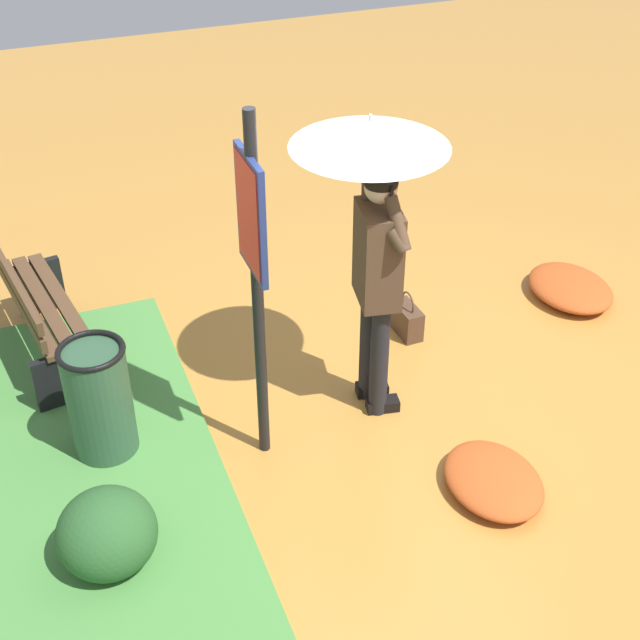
{
  "coord_description": "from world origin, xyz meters",
  "views": [
    {
      "loc": [
        -4.09,
        2.17,
        3.96
      ],
      "look_at": [
        0.1,
        0.57,
        0.85
      ],
      "focal_mm": 49.88,
      "sensor_mm": 36.0,
      "label": 1
    }
  ],
  "objects_px": {
    "trash_bin": "(100,402)",
    "handbag": "(407,320)",
    "park_bench": "(40,311)",
    "info_sign_post": "(254,256)",
    "person_with_umbrella": "(373,195)"
  },
  "relations": [
    {
      "from": "trash_bin",
      "to": "handbag",
      "type": "bearing_deg",
      "value": -77.85
    },
    {
      "from": "handbag",
      "to": "trash_bin",
      "type": "bearing_deg",
      "value": 102.15
    },
    {
      "from": "info_sign_post",
      "to": "handbag",
      "type": "height_order",
      "value": "info_sign_post"
    },
    {
      "from": "handbag",
      "to": "trash_bin",
      "type": "relative_size",
      "value": 0.44
    },
    {
      "from": "handbag",
      "to": "park_bench",
      "type": "bearing_deg",
      "value": 75.34
    },
    {
      "from": "info_sign_post",
      "to": "trash_bin",
      "type": "xyz_separation_m",
      "value": [
        0.32,
        0.94,
        -1.03
      ]
    },
    {
      "from": "person_with_umbrella",
      "to": "info_sign_post",
      "type": "xyz_separation_m",
      "value": [
        -0.25,
        0.83,
        -0.11
      ]
    },
    {
      "from": "info_sign_post",
      "to": "park_bench",
      "type": "xyz_separation_m",
      "value": [
        1.5,
        1.18,
        -1.04
      ]
    },
    {
      "from": "person_with_umbrella",
      "to": "park_bench",
      "type": "distance_m",
      "value": 2.63
    },
    {
      "from": "handbag",
      "to": "park_bench",
      "type": "height_order",
      "value": "park_bench"
    },
    {
      "from": "person_with_umbrella",
      "to": "park_bench",
      "type": "height_order",
      "value": "person_with_umbrella"
    },
    {
      "from": "info_sign_post",
      "to": "park_bench",
      "type": "distance_m",
      "value": 2.17
    },
    {
      "from": "person_with_umbrella",
      "to": "park_bench",
      "type": "bearing_deg",
      "value": 57.95
    },
    {
      "from": "info_sign_post",
      "to": "handbag",
      "type": "bearing_deg",
      "value": -59.68
    },
    {
      "from": "person_with_umbrella",
      "to": "handbag",
      "type": "relative_size",
      "value": 5.53
    }
  ]
}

